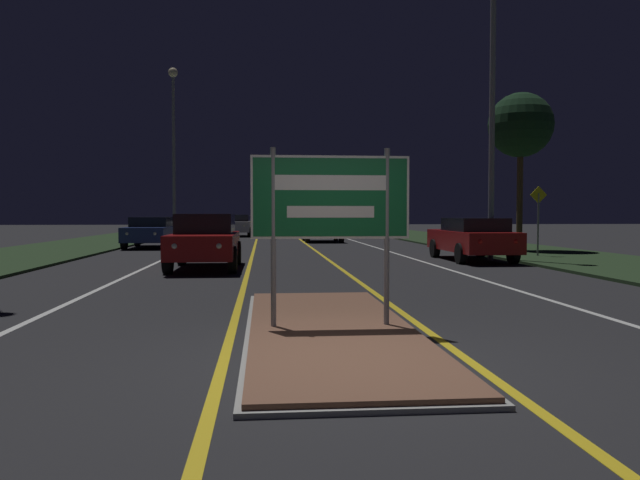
# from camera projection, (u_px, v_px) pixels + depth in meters

# --- Properties ---
(ground_plane) EXTENTS (160.00, 160.00, 0.00)m
(ground_plane) POSITION_uv_depth(u_px,v_px,m) (349.00, 365.00, 6.34)
(ground_plane) COLOR #232326
(median_island) EXTENTS (2.18, 6.67, 0.10)m
(median_island) POSITION_uv_depth(u_px,v_px,m) (330.00, 330.00, 8.05)
(median_island) COLOR #999993
(median_island) RESTS_ON ground_plane
(verge_left) EXTENTS (5.00, 100.00, 0.08)m
(verge_left) POSITION_uv_depth(u_px,v_px,m) (51.00, 250.00, 25.38)
(verge_left) COLOR #23381E
(verge_left) RESTS_ON ground_plane
(verge_right) EXTENTS (5.00, 100.00, 0.08)m
(verge_right) POSITION_uv_depth(u_px,v_px,m) (503.00, 248.00, 27.09)
(verge_right) COLOR #23381E
(verge_right) RESTS_ON ground_plane
(centre_line_yellow_left) EXTENTS (0.12, 70.00, 0.01)m
(centre_line_yellow_left) POSITION_uv_depth(u_px,v_px,m) (255.00, 244.00, 31.10)
(centre_line_yellow_left) COLOR gold
(centre_line_yellow_left) RESTS_ON ground_plane
(centre_line_yellow_right) EXTENTS (0.12, 70.00, 0.01)m
(centre_line_yellow_right) POSITION_uv_depth(u_px,v_px,m) (306.00, 244.00, 31.33)
(centre_line_yellow_right) COLOR gold
(centre_line_yellow_right) RESTS_ON ground_plane
(lane_line_white_left) EXTENTS (0.12, 70.00, 0.01)m
(lane_line_white_left) POSITION_uv_depth(u_px,v_px,m) (196.00, 244.00, 30.83)
(lane_line_white_left) COLOR silver
(lane_line_white_left) RESTS_ON ground_plane
(lane_line_white_right) EXTENTS (0.12, 70.00, 0.01)m
(lane_line_white_right) POSITION_uv_depth(u_px,v_px,m) (364.00, 244.00, 31.59)
(lane_line_white_right) COLOR silver
(lane_line_white_right) RESTS_ON ground_plane
(edge_line_white_left) EXTENTS (0.10, 70.00, 0.01)m
(edge_line_white_left) POSITION_uv_depth(u_px,v_px,m) (134.00, 245.00, 30.56)
(edge_line_white_left) COLOR silver
(edge_line_white_left) RESTS_ON ground_plane
(edge_line_white_right) EXTENTS (0.10, 70.00, 0.01)m
(edge_line_white_right) POSITION_uv_depth(u_px,v_px,m) (422.00, 243.00, 31.86)
(edge_line_white_right) COLOR silver
(edge_line_white_right) RESTS_ON ground_plane
(highway_sign) EXTENTS (2.04, 0.07, 2.28)m
(highway_sign) POSITION_uv_depth(u_px,v_px,m) (331.00, 204.00, 7.98)
(highway_sign) COLOR gray
(highway_sign) RESTS_ON median_island
(streetlight_left_far) EXTENTS (0.57, 0.57, 10.16)m
(streetlight_left_far) POSITION_uv_depth(u_px,v_px,m) (174.00, 127.00, 37.00)
(streetlight_left_far) COLOR gray
(streetlight_left_far) RESTS_ON ground_plane
(streetlight_right_near) EXTENTS (0.51, 0.51, 9.39)m
(streetlight_right_near) POSITION_uv_depth(u_px,v_px,m) (493.00, 76.00, 20.04)
(streetlight_right_near) COLOR gray
(streetlight_right_near) RESTS_ON ground_plane
(car_receding_0) EXTENTS (1.87, 4.72, 1.39)m
(car_receding_0) POSITION_uv_depth(u_px,v_px,m) (472.00, 238.00, 20.37)
(car_receding_0) COLOR maroon
(car_receding_0) RESTS_ON ground_plane
(car_receding_1) EXTENTS (2.02, 4.13, 1.41)m
(car_receding_1) POSITION_uv_depth(u_px,v_px,m) (322.00, 228.00, 33.88)
(car_receding_1) COLOR navy
(car_receding_1) RESTS_ON ground_plane
(car_approaching_0) EXTENTS (1.86, 4.49, 1.53)m
(car_approaching_0) POSITION_uv_depth(u_px,v_px,m) (205.00, 240.00, 17.36)
(car_approaching_0) COLOR maroon
(car_approaching_0) RESTS_ON ground_plane
(car_approaching_1) EXTENTS (1.97, 4.61, 1.38)m
(car_approaching_1) POSITION_uv_depth(u_px,v_px,m) (151.00, 231.00, 28.15)
(car_approaching_1) COLOR navy
(car_approaching_1) RESTS_ON ground_plane
(car_approaching_2) EXTENTS (1.90, 4.65, 1.45)m
(car_approaching_2) POSITION_uv_depth(u_px,v_px,m) (237.00, 225.00, 42.05)
(car_approaching_2) COLOR #B7B7BC
(car_approaching_2) RESTS_ON ground_plane
(warning_sign) EXTENTS (0.60, 0.06, 2.40)m
(warning_sign) POSITION_uv_depth(u_px,v_px,m) (538.00, 214.00, 21.52)
(warning_sign) COLOR gray
(warning_sign) RESTS_ON verge_right
(roadside_palm_right) EXTENTS (2.57, 2.57, 6.27)m
(roadside_palm_right) POSITION_uv_depth(u_px,v_px,m) (521.00, 126.00, 24.83)
(roadside_palm_right) COLOR #4C3823
(roadside_palm_right) RESTS_ON verge_right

